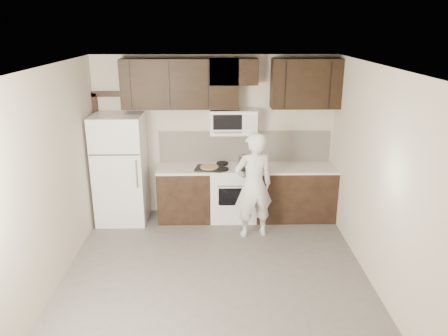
{
  "coord_description": "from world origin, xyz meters",
  "views": [
    {
      "loc": [
        0.03,
        -4.91,
        3.17
      ],
      "look_at": [
        0.13,
        0.9,
        1.24
      ],
      "focal_mm": 35.0,
      "sensor_mm": 36.0,
      "label": 1
    }
  ],
  "objects_px": {
    "microwave": "(233,122)",
    "person": "(253,185)",
    "stove": "(233,192)",
    "refrigerator": "(121,169)"
  },
  "relations": [
    {
      "from": "stove",
      "to": "refrigerator",
      "type": "distance_m",
      "value": 1.9
    },
    {
      "from": "microwave",
      "to": "person",
      "type": "bearing_deg",
      "value": -70.08
    },
    {
      "from": "person",
      "to": "microwave",
      "type": "bearing_deg",
      "value": -84.43
    },
    {
      "from": "microwave",
      "to": "person",
      "type": "xyz_separation_m",
      "value": [
        0.28,
        -0.78,
        -0.82
      ]
    },
    {
      "from": "microwave",
      "to": "person",
      "type": "relative_size",
      "value": 0.46
    },
    {
      "from": "person",
      "to": "refrigerator",
      "type": "bearing_deg",
      "value": -30.36
    },
    {
      "from": "refrigerator",
      "to": "person",
      "type": "relative_size",
      "value": 1.08
    },
    {
      "from": "stove",
      "to": "person",
      "type": "bearing_deg",
      "value": -66.89
    },
    {
      "from": "stove",
      "to": "refrigerator",
      "type": "height_order",
      "value": "refrigerator"
    },
    {
      "from": "refrigerator",
      "to": "stove",
      "type": "bearing_deg",
      "value": 1.51
    }
  ]
}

